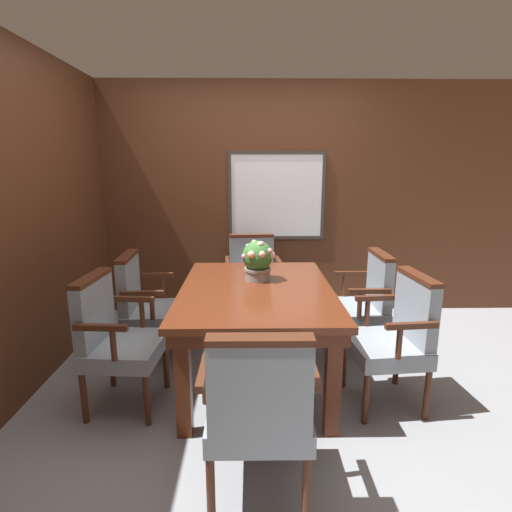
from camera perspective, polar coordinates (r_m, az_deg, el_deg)
name	(u,v)px	position (r m, az deg, el deg)	size (l,w,h in m)	color
ground_plane	(256,388)	(3.09, -0.04, -18.36)	(14.00, 14.00, 0.00)	gray
wall_back	(253,201)	(4.33, -0.37, 7.89)	(7.20, 0.08, 2.45)	#4C2816
wall_left	(10,223)	(3.10, -31.67, 3.98)	(0.06, 7.20, 2.45)	#4C2816
dining_table	(256,300)	(2.95, 0.05, -6.28)	(1.10, 1.51, 0.73)	#562614
chair_right_near	(396,334)	(2.87, 19.38, -10.43)	(0.51, 0.57, 0.91)	#472314
chair_left_near	(114,336)	(2.85, -19.61, -10.65)	(0.50, 0.57, 0.91)	#472314
chair_right_far	(364,301)	(3.45, 15.12, -6.20)	(0.47, 0.55, 0.91)	#472314
chair_head_near	(258,407)	(1.99, 0.32, -20.79)	(0.55, 0.47, 0.91)	#472314
chair_head_far	(252,276)	(4.07, -0.51, -2.82)	(0.57, 0.50, 0.91)	#472314
chair_left_far	(145,303)	(3.40, -15.53, -6.50)	(0.49, 0.56, 0.91)	#472314
potted_plant	(258,260)	(3.06, 0.23, -0.55)	(0.26, 0.24, 0.31)	gray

